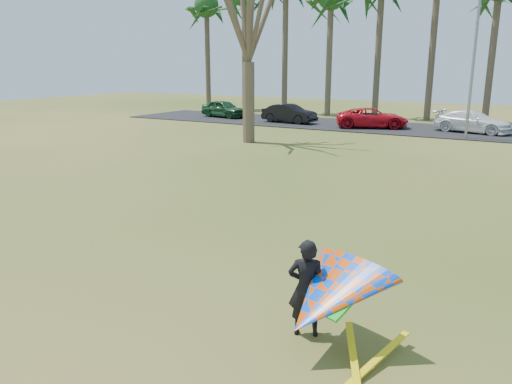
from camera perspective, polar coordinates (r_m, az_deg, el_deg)
The scene contains 10 objects.
ground at distance 10.68m, azimuth -5.45°, elevation -8.04°, with size 100.00×100.00×0.00m, color #264B10.
parking_strip at distance 33.74m, azimuth 20.15°, elevation 6.61°, with size 46.00×7.00×0.06m, color black.
palm_0 at distance 48.16m, azimuth -5.68°, elevation 20.35°, with size 4.84×4.84×10.84m.
bare_tree_left at distance 26.97m, azimuth -0.89°, elevation 20.41°, with size 6.60×6.60×9.70m.
streetlight at distance 30.22m, azimuth 23.95°, elevation 13.92°, with size 2.28×0.18×8.00m.
car_0 at distance 39.69m, azimuth -3.69°, elevation 9.48°, with size 1.57×3.91×1.33m, color #1B4323.
car_1 at distance 35.87m, azimuth 3.83°, elevation 8.95°, with size 1.39×3.98×1.31m, color black.
car_2 at distance 33.78m, azimuth 13.12°, elevation 8.26°, with size 2.13×4.62×1.28m, color red.
car_3 at distance 33.27m, azimuth 23.52°, elevation 7.39°, with size 1.84×4.52×1.31m, color white.
kite_flyer at distance 7.36m, azimuth 8.02°, elevation -11.66°, with size 2.13×2.39×2.02m.
Camera 1 is at (5.80, -8.00, 4.05)m, focal length 35.00 mm.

